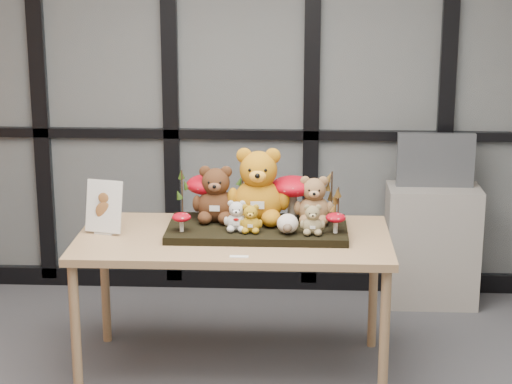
# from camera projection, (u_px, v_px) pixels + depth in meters

# --- Properties ---
(room_shell) EXTENTS (5.00, 5.00, 5.00)m
(room_shell) POSITION_uv_depth(u_px,v_px,m) (196.00, 100.00, 3.41)
(room_shell) COLOR #B7B4AD
(room_shell) RESTS_ON floor
(glass_partition) EXTENTS (4.90, 0.06, 2.78)m
(glass_partition) POSITION_uv_depth(u_px,v_px,m) (241.00, 77.00, 5.86)
(glass_partition) COLOR #2D383F
(glass_partition) RESTS_ON floor
(display_table) EXTENTS (1.63, 0.82, 0.76)m
(display_table) POSITION_uv_depth(u_px,v_px,m) (233.00, 248.00, 4.83)
(display_table) COLOR tan
(display_table) RESTS_ON floor
(diorama_tray) EXTENTS (0.94, 0.47, 0.04)m
(diorama_tray) POSITION_uv_depth(u_px,v_px,m) (257.00, 229.00, 4.87)
(diorama_tray) COLOR black
(diorama_tray) RESTS_ON display_table
(bear_pooh_yellow) EXTENTS (0.34, 0.30, 0.44)m
(bear_pooh_yellow) POSITION_uv_depth(u_px,v_px,m) (258.00, 181.00, 4.88)
(bear_pooh_yellow) COLOR #BC7611
(bear_pooh_yellow) RESTS_ON diorama_tray
(bear_brown_medium) EXTENTS (0.25, 0.23, 0.33)m
(bear_brown_medium) POSITION_uv_depth(u_px,v_px,m) (216.00, 191.00, 4.91)
(bear_brown_medium) COLOR #472714
(bear_brown_medium) RESTS_ON diorama_tray
(bear_tan_back) EXTENTS (0.21, 0.19, 0.28)m
(bear_tan_back) POSITION_uv_depth(u_px,v_px,m) (314.00, 197.00, 4.88)
(bear_tan_back) COLOR olive
(bear_tan_back) RESTS_ON diorama_tray
(bear_small_yellow) EXTENTS (0.12, 0.11, 0.16)m
(bear_small_yellow) POSITION_uv_depth(u_px,v_px,m) (251.00, 217.00, 4.73)
(bear_small_yellow) COLOR #B08218
(bear_small_yellow) RESTS_ON diorama_tray
(bear_white_bow) EXTENTS (0.13, 0.12, 0.18)m
(bear_white_bow) POSITION_uv_depth(u_px,v_px,m) (237.00, 214.00, 4.76)
(bear_white_bow) COLOR silver
(bear_white_bow) RESTS_ON diorama_tray
(bear_beige_small) EXTENTS (0.13, 0.12, 0.17)m
(bear_beige_small) POSITION_uv_depth(u_px,v_px,m) (313.00, 218.00, 4.70)
(bear_beige_small) COLOR #8C7B53
(bear_beige_small) RESTS_ON diorama_tray
(plush_cream_hedgehog) EXTENTS (0.08, 0.08, 0.11)m
(plush_cream_hedgehog) POSITION_uv_depth(u_px,v_px,m) (288.00, 223.00, 4.72)
(plush_cream_hedgehog) COLOR silver
(plush_cream_hedgehog) RESTS_ON diorama_tray
(mushroom_back_left) EXTENTS (0.23, 0.23, 0.25)m
(mushroom_back_left) POSITION_uv_depth(u_px,v_px,m) (208.00, 194.00, 4.99)
(mushroom_back_left) COLOR #A10513
(mushroom_back_left) RESTS_ON diorama_tray
(mushroom_back_right) EXTENTS (0.23, 0.23, 0.26)m
(mushroom_back_right) POSITION_uv_depth(u_px,v_px,m) (293.00, 196.00, 4.95)
(mushroom_back_right) COLOR #A10513
(mushroom_back_right) RESTS_ON diorama_tray
(mushroom_front_left) EXTENTS (0.10, 0.10, 0.11)m
(mushroom_front_left) POSITION_uv_depth(u_px,v_px,m) (182.00, 221.00, 4.75)
(mushroom_front_left) COLOR #A10513
(mushroom_front_left) RESTS_ON diorama_tray
(mushroom_front_right) EXTENTS (0.10, 0.10, 0.12)m
(mushroom_front_right) POSITION_uv_depth(u_px,v_px,m) (336.00, 222.00, 4.72)
(mushroom_front_right) COLOR #A10513
(mushroom_front_right) RESTS_ON diorama_tray
(sprig_green_far_left) EXTENTS (0.05, 0.05, 0.27)m
(sprig_green_far_left) POSITION_uv_depth(u_px,v_px,m) (182.00, 194.00, 4.96)
(sprig_green_far_left) COLOR #18340B
(sprig_green_far_left) RESTS_ON diorama_tray
(sprig_green_mid_left) EXTENTS (0.05, 0.05, 0.26)m
(sprig_green_mid_left) POSITION_uv_depth(u_px,v_px,m) (215.00, 193.00, 5.00)
(sprig_green_mid_left) COLOR #18340B
(sprig_green_mid_left) RESTS_ON diorama_tray
(sprig_dry_far_right) EXTENTS (0.05, 0.05, 0.27)m
(sprig_dry_far_right) POSITION_uv_depth(u_px,v_px,m) (332.00, 196.00, 4.90)
(sprig_dry_far_right) COLOR brown
(sprig_dry_far_right) RESTS_ON diorama_tray
(sprig_dry_mid_right) EXTENTS (0.05, 0.05, 0.22)m
(sprig_dry_mid_right) POSITION_uv_depth(u_px,v_px,m) (338.00, 208.00, 4.79)
(sprig_dry_mid_right) COLOR brown
(sprig_dry_mid_right) RESTS_ON diorama_tray
(sprig_green_centre) EXTENTS (0.05, 0.05, 0.21)m
(sprig_green_centre) POSITION_uv_depth(u_px,v_px,m) (243.00, 197.00, 5.01)
(sprig_green_centre) COLOR #18340B
(sprig_green_centre) RESTS_ON diorama_tray
(sign_holder) EXTENTS (0.21, 0.11, 0.28)m
(sign_holder) POSITION_uv_depth(u_px,v_px,m) (104.00, 209.00, 4.83)
(sign_holder) COLOR silver
(sign_holder) RESTS_ON display_table
(label_card) EXTENTS (0.09, 0.03, 0.00)m
(label_card) POSITION_uv_depth(u_px,v_px,m) (239.00, 257.00, 4.50)
(label_card) COLOR white
(label_card) RESTS_ON display_table
(cabinet) EXTENTS (0.57, 0.34, 0.77)m
(cabinet) POSITION_uv_depth(u_px,v_px,m) (432.00, 246.00, 5.87)
(cabinet) COLOR gray
(cabinet) RESTS_ON floor
(monitor) EXTENTS (0.48, 0.05, 0.34)m
(monitor) POSITION_uv_depth(u_px,v_px,m) (436.00, 160.00, 5.75)
(monitor) COLOR #4E5156
(monitor) RESTS_ON cabinet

